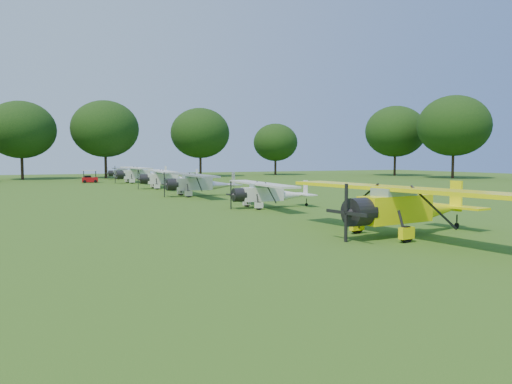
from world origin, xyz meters
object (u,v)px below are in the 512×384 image
at_px(aircraft_3, 268,192).
at_px(aircraft_2, 404,204).
at_px(aircraft_4, 199,182).
at_px(aircraft_5, 167,177).
at_px(golf_cart, 89,179).
at_px(aircraft_6, 140,173).
at_px(aircraft_7, 125,172).

bearing_deg(aircraft_3, aircraft_2, -86.45).
bearing_deg(aircraft_4, aircraft_5, 90.38).
distance_m(aircraft_2, golf_cart, 54.16).
bearing_deg(aircraft_6, aircraft_2, -91.06).
height_order(aircraft_6, golf_cart, aircraft_6).
relative_size(aircraft_2, aircraft_6, 1.04).
relative_size(aircraft_2, aircraft_4, 1.12).
relative_size(aircraft_6, golf_cart, 5.63).
bearing_deg(aircraft_6, aircraft_3, -90.79).
bearing_deg(aircraft_2, golf_cart, 90.30).
distance_m(aircraft_2, aircraft_5, 36.97).
distance_m(aircraft_4, aircraft_7, 38.35).
bearing_deg(aircraft_3, aircraft_4, 98.08).
height_order(aircraft_5, aircraft_6, aircraft_6).
relative_size(aircraft_5, aircraft_7, 1.18).
relative_size(aircraft_2, aircraft_3, 1.28).
bearing_deg(aircraft_7, aircraft_5, -91.53).
height_order(aircraft_2, aircraft_4, aircraft_2).
distance_m(aircraft_6, golf_cart, 7.04).
bearing_deg(aircraft_5, aircraft_3, -83.07).
height_order(aircraft_4, aircraft_6, aircraft_6).
bearing_deg(aircraft_2, aircraft_6, 83.77).
distance_m(aircraft_5, aircraft_6, 13.50).
distance_m(aircraft_2, aircraft_4, 25.33).
height_order(aircraft_3, aircraft_4, aircraft_4).
bearing_deg(aircraft_3, aircraft_5, 95.09).
bearing_deg(aircraft_3, aircraft_6, 94.57).
height_order(aircraft_2, aircraft_3, aircraft_2).
bearing_deg(aircraft_6, golf_cart, 150.52).
bearing_deg(aircraft_6, aircraft_4, -92.46).
height_order(aircraft_2, aircraft_7, aircraft_2).
relative_size(aircraft_2, aircraft_5, 1.09).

